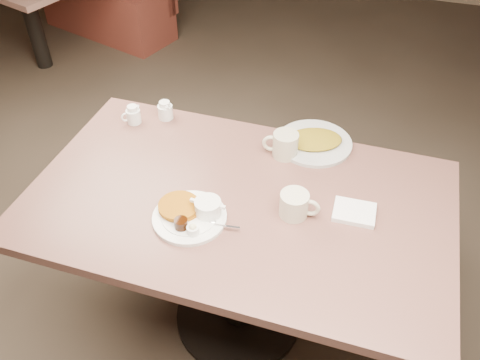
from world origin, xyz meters
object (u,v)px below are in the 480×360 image
(main_plate, at_px, (192,213))
(creamer_right, at_px, (165,110))
(coffee_mug_near, at_px, (295,204))
(coffee_mug_far, at_px, (284,145))
(hash_plate, at_px, (314,142))
(diner_table, at_px, (238,230))
(creamer_left, at_px, (133,115))

(main_plate, distance_m, creamer_right, 0.61)
(coffee_mug_near, relative_size, coffee_mug_far, 0.96)
(hash_plate, bearing_deg, diner_table, -116.42)
(main_plate, bearing_deg, hash_plate, 59.23)
(coffee_mug_near, height_order, creamer_right, coffee_mug_near)
(main_plate, height_order, coffee_mug_near, coffee_mug_near)
(coffee_mug_far, bearing_deg, hash_plate, 45.72)
(main_plate, xyz_separation_m, creamer_left, (-0.44, 0.45, 0.01))
(diner_table, distance_m, creamer_left, 0.67)
(coffee_mug_near, height_order, coffee_mug_far, coffee_mug_far)
(coffee_mug_near, bearing_deg, creamer_right, 148.91)
(coffee_mug_far, bearing_deg, creamer_left, 178.25)
(creamer_left, xyz_separation_m, hash_plate, (0.76, 0.08, -0.02))
(diner_table, xyz_separation_m, hash_plate, (0.19, 0.39, 0.18))
(coffee_mug_far, bearing_deg, creamer_right, 170.34)
(main_plate, distance_m, hash_plate, 0.62)
(main_plate, xyz_separation_m, coffee_mug_far, (0.22, 0.43, 0.03))
(hash_plate, bearing_deg, main_plate, -120.77)
(diner_table, distance_m, coffee_mug_far, 0.37)
(creamer_right, bearing_deg, main_plate, -57.78)
(diner_table, relative_size, creamer_right, 16.94)
(diner_table, height_order, hash_plate, hash_plate)
(coffee_mug_far, xyz_separation_m, hash_plate, (0.10, 0.10, -0.04))
(coffee_mug_near, height_order, creamer_left, coffee_mug_near)
(diner_table, distance_m, main_plate, 0.27)
(hash_plate, bearing_deg, creamer_left, -173.81)
(creamer_right, bearing_deg, hash_plate, 0.87)
(diner_table, relative_size, creamer_left, 18.25)
(diner_table, xyz_separation_m, main_plate, (-0.12, -0.14, 0.19))
(main_plate, relative_size, hash_plate, 0.78)
(coffee_mug_near, bearing_deg, coffee_mug_far, 110.54)
(main_plate, distance_m, coffee_mug_near, 0.35)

